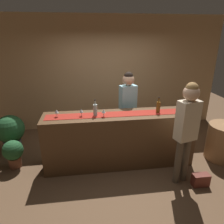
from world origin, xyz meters
TOP-DOWN VIEW (x-y plane):
  - ground_plane at (0.00, 0.00)m, footprint 10.00×10.00m
  - back_wall at (0.00, 1.90)m, footprint 6.00×0.12m
  - bar_counter at (0.00, 0.00)m, footprint 2.82×0.60m
  - counter_runner_cloth at (0.00, 0.00)m, footprint 2.68×0.28m
  - wine_bottle_amber at (0.73, -0.01)m, footprint 0.07×0.07m
  - wine_bottle_clear at (-0.44, -0.01)m, footprint 0.07×0.07m
  - wine_glass_near_customer at (-0.69, -0.02)m, footprint 0.07×0.07m
  - wine_glass_mid_counter at (-1.13, 0.01)m, footprint 0.07×0.07m
  - wine_glass_far_end at (-0.30, -0.09)m, footprint 0.07×0.07m
  - bartender at (0.28, 0.58)m, footprint 0.38×0.28m
  - customer_sipping at (0.97, -0.69)m, footprint 0.38×0.28m
  - round_side_table at (2.15, -0.12)m, footprint 0.68×0.68m
  - potted_plant_tall at (-2.21, 0.68)m, footprint 0.59×0.59m
  - potted_plant_small at (-2.02, 0.13)m, footprint 0.38×0.38m
  - handbag at (1.27, -0.85)m, footprint 0.28×0.14m

SIDE VIEW (x-z plane):
  - ground_plane at x=0.00m, z-range 0.00..0.00m
  - handbag at x=1.27m, z-range 0.00..0.22m
  - potted_plant_small at x=-2.02m, z-range 0.04..0.60m
  - round_side_table at x=2.15m, z-range 0.00..0.74m
  - potted_plant_tall at x=-2.21m, z-range 0.07..0.93m
  - bar_counter at x=0.00m, z-range 0.00..1.05m
  - counter_runner_cloth at x=0.00m, z-range 1.05..1.05m
  - bartender at x=0.28m, z-range 0.21..1.93m
  - customer_sipping at x=0.97m, z-range 0.22..1.98m
  - wine_glass_near_customer at x=-0.69m, z-range 1.08..1.22m
  - wine_glass_mid_counter at x=-1.13m, z-range 1.08..1.22m
  - wine_glass_far_end at x=-0.30m, z-range 1.08..1.22m
  - wine_bottle_amber at x=0.73m, z-range 1.01..1.31m
  - wine_bottle_clear at x=-0.44m, z-range 1.01..1.31m
  - back_wall at x=0.00m, z-range 0.00..2.90m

